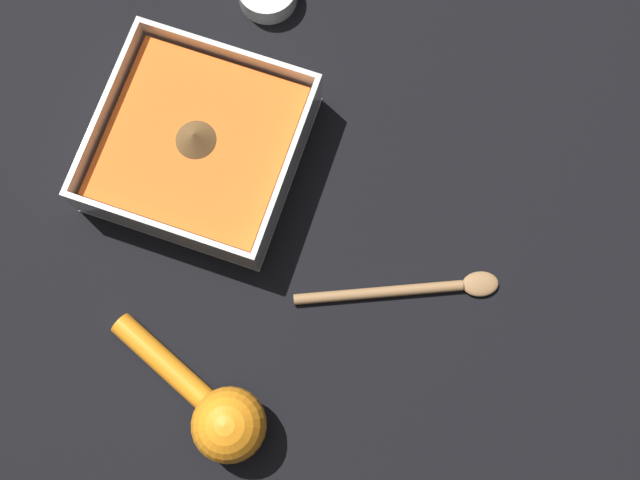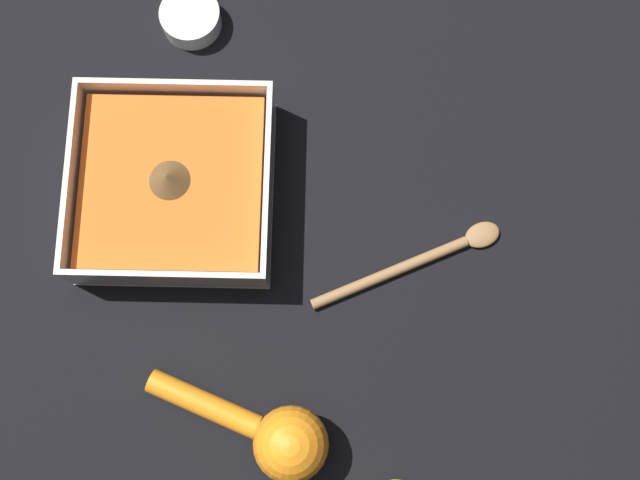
# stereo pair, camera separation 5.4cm
# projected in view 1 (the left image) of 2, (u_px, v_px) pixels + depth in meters

# --- Properties ---
(ground_plane) EXTENTS (4.00, 4.00, 0.00)m
(ground_plane) POSITION_uv_depth(u_px,v_px,m) (235.00, 152.00, 0.86)
(ground_plane) COLOR black
(square_dish) EXTENTS (0.22, 0.22, 0.07)m
(square_dish) POSITION_uv_depth(u_px,v_px,m) (199.00, 147.00, 0.83)
(square_dish) COLOR silver
(square_dish) RESTS_ON ground_plane
(lemon_squeezer) EXTENTS (0.11, 0.19, 0.08)m
(lemon_squeezer) POSITION_uv_depth(u_px,v_px,m) (218.00, 414.00, 0.76)
(lemon_squeezer) COLOR orange
(lemon_squeezer) RESTS_ON ground_plane
(wooden_spoon) EXTENTS (0.11, 0.21, 0.01)m
(wooden_spoon) POSITION_uv_depth(u_px,v_px,m) (409.00, 290.00, 0.82)
(wooden_spoon) COLOR olive
(wooden_spoon) RESTS_ON ground_plane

